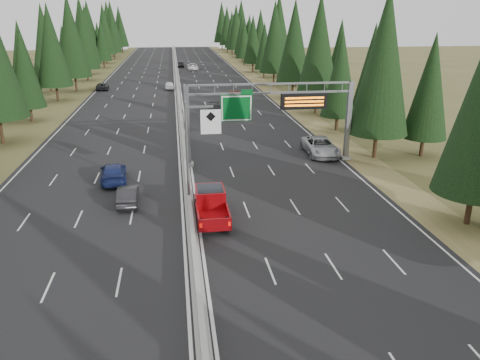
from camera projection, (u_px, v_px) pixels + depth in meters
name	position (u px, v px, depth m)	size (l,w,h in m)	color
road	(178.00, 93.00, 87.43)	(32.00, 260.00, 0.08)	black
shoulder_right	(271.00, 91.00, 89.77)	(3.60, 260.00, 0.06)	olive
shoulder_left	(80.00, 95.00, 85.09)	(3.60, 260.00, 0.06)	brown
median_barrier	(178.00, 91.00, 87.30)	(0.70, 260.00, 0.85)	gray
sign_gantry	(277.00, 111.00, 44.75)	(16.75, 0.98, 7.80)	slate
hov_sign_pole	(195.00, 147.00, 34.59)	(2.80, 0.50, 8.00)	slate
tree_row_right	(295.00, 41.00, 86.56)	(11.33, 243.51, 18.96)	black
tree_row_left	(38.00, 44.00, 74.67)	(12.03, 242.80, 18.86)	black
silver_minivan	(320.00, 146.00, 48.79)	(2.96, 6.42, 1.78)	#ABABAF
red_pickup	(211.00, 202.00, 33.77)	(2.20, 6.16, 2.01)	black
car_ahead_green	(233.00, 102.00, 74.21)	(1.86, 4.63, 1.58)	#145A32
car_ahead_dkred	(234.00, 96.00, 79.24)	(1.65, 4.75, 1.56)	#50150B
car_ahead_dkgrey	(215.00, 109.00, 69.13)	(1.90, 4.67, 1.35)	black
car_ahead_white	(193.00, 67.00, 122.64)	(2.73, 5.93, 1.65)	silver
car_ahead_far	(181.00, 64.00, 129.59)	(1.77, 4.39, 1.50)	black
car_onc_near	(128.00, 195.00, 36.16)	(1.48, 4.24, 1.40)	black
car_onc_blue	(113.00, 173.00, 41.04)	(2.19, 5.39, 1.57)	navy
car_onc_white	(169.00, 85.00, 91.46)	(1.77, 4.40, 1.50)	white
car_onc_far	(102.00, 86.00, 90.70)	(2.27, 4.93, 1.37)	black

